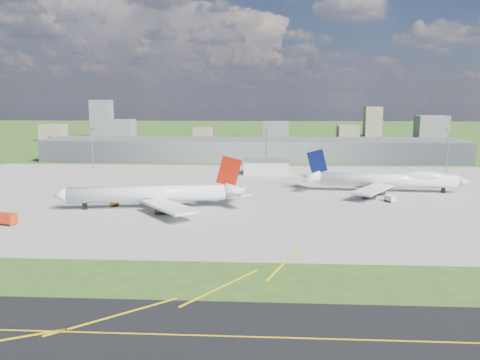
# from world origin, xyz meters

# --- Properties ---
(ground) EXTENTS (1400.00, 1400.00, 0.00)m
(ground) POSITION_xyz_m (0.00, 150.00, 0.00)
(ground) COLOR #33531A
(ground) RESTS_ON ground
(apron) EXTENTS (360.00, 190.00, 0.08)m
(apron) POSITION_xyz_m (10.00, 40.00, 0.04)
(apron) COLOR gray
(apron) RESTS_ON ground
(terminal) EXTENTS (300.00, 42.00, 15.00)m
(terminal) POSITION_xyz_m (0.00, 165.00, 7.50)
(terminal) COLOR slate
(terminal) RESTS_ON ground
(ops_building) EXTENTS (26.00, 16.00, 8.00)m
(ops_building) POSITION_xyz_m (10.00, 100.00, 4.00)
(ops_building) COLOR silver
(ops_building) RESTS_ON ground
(mast_west) EXTENTS (3.50, 2.00, 25.90)m
(mast_west) POSITION_xyz_m (-100.00, 115.00, 17.71)
(mast_west) COLOR gray
(mast_west) RESTS_ON ground
(mast_center) EXTENTS (3.50, 2.00, 25.90)m
(mast_center) POSITION_xyz_m (10.00, 115.00, 17.71)
(mast_center) COLOR gray
(mast_center) RESTS_ON ground
(mast_east) EXTENTS (3.50, 2.00, 25.90)m
(mast_east) POSITION_xyz_m (120.00, 115.00, 17.71)
(mast_east) COLOR gray
(mast_east) RESTS_ON ground
(airliner_red_twin) EXTENTS (76.38, 58.94, 21.00)m
(airliner_red_twin) POSITION_xyz_m (-34.57, 7.37, 5.59)
(airliner_red_twin) COLOR white
(airliner_red_twin) RESTS_ON ground
(airliner_blue_quad) EXTENTS (76.86, 60.15, 20.06)m
(airliner_blue_quad) POSITION_xyz_m (67.50, 47.49, 5.57)
(airliner_blue_quad) COLOR white
(airliner_blue_quad) RESTS_ON ground
(fire_truck) EXTENTS (9.46, 5.65, 3.90)m
(fire_truck) POSITION_xyz_m (-81.07, -20.92, 1.94)
(fire_truck) COLOR red
(fire_truck) RESTS_ON ground
(tug_yellow) EXTENTS (3.62, 3.84, 1.70)m
(tug_yellow) POSITION_xyz_m (-52.08, 9.49, 0.89)
(tug_yellow) COLOR orange
(tug_yellow) RESTS_ON ground
(van_white_near) EXTENTS (4.20, 5.94, 2.74)m
(van_white_near) POSITION_xyz_m (62.82, 24.25, 1.38)
(van_white_near) COLOR silver
(van_white_near) RESTS_ON ground
(van_white_far) EXTENTS (5.65, 4.74, 2.64)m
(van_white_far) POSITION_xyz_m (70.11, 54.81, 1.33)
(van_white_far) COLOR white
(van_white_far) RESTS_ON ground
(bldg_far_w) EXTENTS (24.00, 20.00, 18.00)m
(bldg_far_w) POSITION_xyz_m (-220.00, 320.00, 9.00)
(bldg_far_w) COLOR gray
(bldg_far_w) RESTS_ON ground
(bldg_w) EXTENTS (28.00, 22.00, 24.00)m
(bldg_w) POSITION_xyz_m (-140.00, 300.00, 12.00)
(bldg_w) COLOR slate
(bldg_w) RESTS_ON ground
(bldg_cw) EXTENTS (20.00, 18.00, 14.00)m
(bldg_cw) POSITION_xyz_m (-60.00, 340.00, 7.00)
(bldg_cw) COLOR gray
(bldg_cw) RESTS_ON ground
(bldg_c) EXTENTS (26.00, 20.00, 22.00)m
(bldg_c) POSITION_xyz_m (20.00, 310.00, 11.00)
(bldg_c) COLOR slate
(bldg_c) RESTS_ON ground
(bldg_ce) EXTENTS (22.00, 24.00, 16.00)m
(bldg_ce) POSITION_xyz_m (100.00, 350.00, 8.00)
(bldg_ce) COLOR gray
(bldg_ce) RESTS_ON ground
(bldg_e) EXTENTS (30.00, 22.00, 28.00)m
(bldg_e) POSITION_xyz_m (180.00, 320.00, 14.00)
(bldg_e) COLOR slate
(bldg_e) RESTS_ON ground
(bldg_tall_w) EXTENTS (22.00, 20.00, 44.00)m
(bldg_tall_w) POSITION_xyz_m (-180.00, 360.00, 22.00)
(bldg_tall_w) COLOR slate
(bldg_tall_w) RESTS_ON ground
(bldg_tall_e) EXTENTS (20.00, 18.00, 36.00)m
(bldg_tall_e) POSITION_xyz_m (140.00, 410.00, 18.00)
(bldg_tall_e) COLOR gray
(bldg_tall_e) RESTS_ON ground
(tree_far_w) EXTENTS (7.20, 7.20, 8.80)m
(tree_far_w) POSITION_xyz_m (-200.00, 270.00, 5.18)
(tree_far_w) COLOR #382314
(tree_far_w) RESTS_ON ground
(tree_w) EXTENTS (6.75, 6.75, 8.25)m
(tree_w) POSITION_xyz_m (-110.00, 265.00, 4.86)
(tree_w) COLOR #382314
(tree_w) RESTS_ON ground
(tree_c) EXTENTS (8.10, 8.10, 9.90)m
(tree_c) POSITION_xyz_m (-20.00, 280.00, 5.84)
(tree_c) COLOR #382314
(tree_c) RESTS_ON ground
(tree_e) EXTENTS (7.65, 7.65, 9.35)m
(tree_e) POSITION_xyz_m (70.00, 275.00, 5.51)
(tree_e) COLOR #382314
(tree_e) RESTS_ON ground
(tree_far_e) EXTENTS (6.30, 6.30, 7.70)m
(tree_far_e) POSITION_xyz_m (160.00, 285.00, 4.53)
(tree_far_e) COLOR #382314
(tree_far_e) RESTS_ON ground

